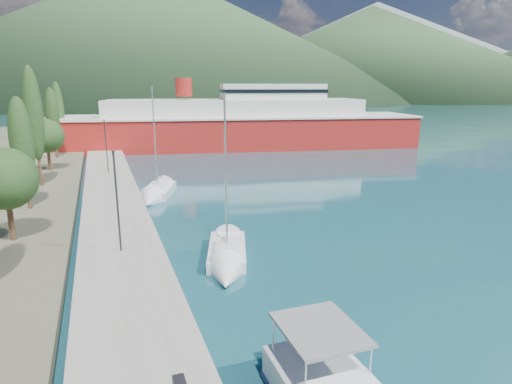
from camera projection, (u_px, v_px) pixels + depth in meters
name	position (u px, v px, depth m)	size (l,w,h in m)	color
ground	(132.00, 123.00, 126.36)	(1400.00, 1400.00, 0.00)	#184C59
quay	(113.00, 204.00, 37.60)	(5.00, 88.00, 0.80)	gray
hills_far	(201.00, 38.00, 608.65)	(1480.00, 900.00, 180.00)	slate
hills_near	(220.00, 41.00, 377.48)	(1010.00, 520.00, 115.00)	#2F4E2C
tree_row	(32.00, 137.00, 39.24)	(3.99, 64.78, 11.75)	#47301E
lamp_posts	(116.00, 192.00, 26.45)	(0.15, 47.57, 6.06)	#2D2D33
sailboat_near	(227.00, 264.00, 25.18)	(4.48, 7.99, 11.01)	silver
sailboat_mid	(154.00, 196.00, 40.57)	(5.07, 8.21, 11.51)	silver
ferry	(237.00, 126.00, 74.75)	(64.36, 25.08, 12.51)	#A81F1B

